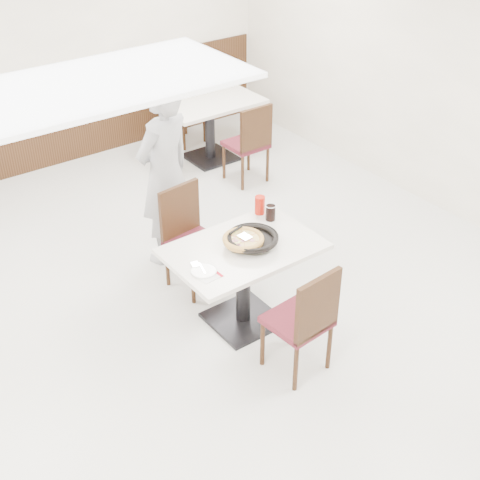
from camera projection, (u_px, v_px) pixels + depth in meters
floor at (213, 310)px, 5.79m from camera, size 7.00×7.00×0.00m
wall_back at (32, 51)px, 7.40m from camera, size 6.00×0.04×2.80m
wall_right at (463, 83)px, 6.52m from camera, size 0.04×7.00×2.80m
wainscot_back at (45, 123)px, 7.85m from camera, size 5.90×0.03×1.10m
fluo_panel_a at (94, 85)px, 2.52m from camera, size 1.20×0.60×0.02m
main_table at (243, 285)px, 5.47m from camera, size 1.26×0.89×0.75m
chair_near at (297, 318)px, 4.96m from camera, size 0.45×0.45×0.95m
chair_far at (194, 241)px, 5.84m from camera, size 0.47×0.47×0.95m
trivet at (247, 242)px, 5.30m from camera, size 0.14×0.14×0.04m
pizza_pan at (253, 241)px, 5.27m from camera, size 0.36×0.36×0.01m
pizza at (243, 241)px, 5.23m from camera, size 0.34×0.34×0.02m
pizza_server at (245, 236)px, 5.23m from camera, size 0.09×0.11×0.00m
napkin at (208, 275)px, 4.94m from camera, size 0.16×0.16×0.00m
side_plate at (204, 271)px, 4.98m from camera, size 0.21×0.21×0.01m
fork at (202, 268)px, 4.99m from camera, size 0.05×0.14×0.00m
cola_glass at (271, 213)px, 5.58m from camera, size 0.09×0.09×0.13m
red_cup at (260, 205)px, 5.66m from camera, size 0.09×0.09×0.16m
diner_person at (165, 174)px, 6.02m from camera, size 0.74×0.59×1.77m
bg_table_right at (210, 130)px, 8.11m from camera, size 1.26×0.90×0.75m
bg_chair_right_near at (246, 142)px, 7.57m from camera, size 0.42×0.42×0.95m
bg_chair_right_far at (184, 107)px, 8.47m from camera, size 0.49×0.49×0.95m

